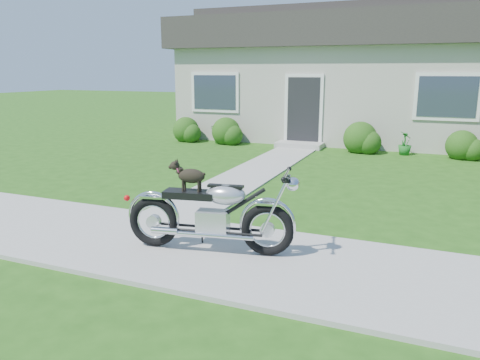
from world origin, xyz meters
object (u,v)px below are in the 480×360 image
at_px(house, 369,75).
at_px(potted_plant_left, 221,131).
at_px(potted_plant_right, 405,143).
at_px(motorcycle_with_dog, 212,213).

height_order(house, potted_plant_left, house).
relative_size(house, potted_plant_right, 19.21).
bearing_deg(motorcycle_with_dog, potted_plant_right, 67.77).
xyz_separation_m(house, motorcycle_with_dog, (-0.25, -12.01, -1.61)).
relative_size(house, motorcycle_with_dog, 5.70).
height_order(potted_plant_left, motorcycle_with_dog, motorcycle_with_dog).
bearing_deg(house, potted_plant_left, -139.95).
bearing_deg(motorcycle_with_dog, house, 78.39).
height_order(house, potted_plant_right, house).
relative_size(house, potted_plant_left, 16.48).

